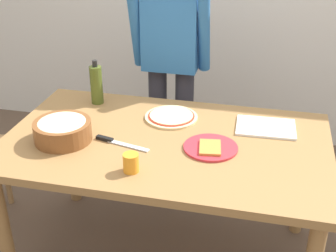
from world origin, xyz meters
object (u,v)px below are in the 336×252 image
at_px(cup_orange, 131,163).
at_px(chef_knife, 116,142).
at_px(pizza_raw_on_board, 171,117).
at_px(popcorn_bowl, 62,129).
at_px(olive_oil_bottle, 96,84).
at_px(dining_table, 166,155).
at_px(plate_with_slice, 210,147).
at_px(person_cook, 171,55).
at_px(cutting_board_white, 266,127).

height_order(cup_orange, chef_knife, cup_orange).
xyz_separation_m(cup_orange, chef_knife, (-0.15, 0.22, -0.04)).
xyz_separation_m(pizza_raw_on_board, popcorn_bowl, (-0.46, -0.36, 0.05)).
xyz_separation_m(olive_oil_bottle, cup_orange, (0.40, -0.65, -0.07)).
height_order(dining_table, pizza_raw_on_board, pizza_raw_on_board).
bearing_deg(plate_with_slice, dining_table, 169.83).
relative_size(dining_table, plate_with_slice, 6.15).
distance_m(person_cook, plate_with_slice, 0.90).
distance_m(olive_oil_bottle, cup_orange, 0.77).
bearing_deg(plate_with_slice, chef_knife, -173.85).
bearing_deg(plate_with_slice, cutting_board_white, 48.15).
bearing_deg(plate_with_slice, popcorn_bowl, -173.74).
bearing_deg(pizza_raw_on_board, chef_knife, -121.73).
bearing_deg(cup_orange, cutting_board_white, 44.40).
relative_size(olive_oil_bottle, cup_orange, 3.01).
height_order(popcorn_bowl, cup_orange, popcorn_bowl).
relative_size(person_cook, olive_oil_bottle, 6.33).
bearing_deg(dining_table, plate_with_slice, -10.17).
xyz_separation_m(dining_table, olive_oil_bottle, (-0.49, 0.34, 0.20)).
bearing_deg(pizza_raw_on_board, dining_table, -83.81).
bearing_deg(dining_table, pizza_raw_on_board, 96.19).
height_order(dining_table, plate_with_slice, plate_with_slice).
xyz_separation_m(dining_table, popcorn_bowl, (-0.49, -0.12, 0.15)).
bearing_deg(chef_knife, person_cook, 84.42).
distance_m(dining_table, chef_knife, 0.26).
relative_size(pizza_raw_on_board, plate_with_slice, 1.10).
relative_size(plate_with_slice, olive_oil_bottle, 1.02).
distance_m(cup_orange, cutting_board_white, 0.78).
height_order(pizza_raw_on_board, olive_oil_bottle, olive_oil_bottle).
relative_size(plate_with_slice, cup_orange, 3.06).
height_order(dining_table, popcorn_bowl, popcorn_bowl).
distance_m(person_cook, cutting_board_white, 0.83).
distance_m(popcorn_bowl, olive_oil_bottle, 0.46).
bearing_deg(cutting_board_white, cup_orange, -135.60).
distance_m(dining_table, popcorn_bowl, 0.52).
bearing_deg(plate_with_slice, pizza_raw_on_board, 132.37).
relative_size(olive_oil_bottle, cutting_board_white, 0.85).
bearing_deg(chef_knife, cup_orange, -56.13).
relative_size(person_cook, popcorn_bowl, 5.79).
distance_m(pizza_raw_on_board, cup_orange, 0.55).
bearing_deg(popcorn_bowl, cutting_board_white, 20.19).
relative_size(pizza_raw_on_board, popcorn_bowl, 1.02).
distance_m(popcorn_bowl, cutting_board_white, 1.03).
bearing_deg(chef_knife, pizza_raw_on_board, 58.27).
bearing_deg(popcorn_bowl, chef_knife, 6.46).
xyz_separation_m(dining_table, cup_orange, (-0.08, -0.31, 0.13)).
distance_m(plate_with_slice, cup_orange, 0.41).
distance_m(dining_table, plate_with_slice, 0.25).
distance_m(pizza_raw_on_board, olive_oil_bottle, 0.48).
bearing_deg(popcorn_bowl, person_cook, 68.69).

